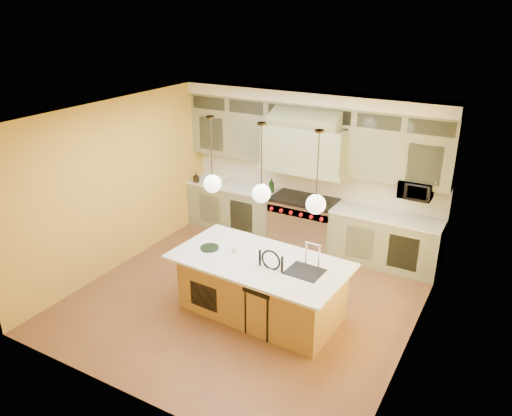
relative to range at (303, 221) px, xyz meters
The scene contains 18 objects.
floor 2.20m from the range, 90.00° to the right, with size 5.00×5.00×0.00m, color brown.
ceiling 3.23m from the range, 90.00° to the right, with size 5.00×5.00×0.00m, color white.
wall_back 1.03m from the range, 90.00° to the left, with size 5.00×5.00×0.00m, color gold.
wall_front 4.74m from the range, 90.00° to the right, with size 5.00×5.00×0.00m, color gold.
wall_left 3.43m from the range, 139.39° to the right, with size 5.00×5.00×0.00m, color gold.
wall_right 3.43m from the range, 40.61° to the right, with size 5.00×5.00×0.00m, color gold.
back_cabinetry 0.95m from the range, 90.00° to the left, with size 5.00×0.77×2.90m.
range is the anchor object (origin of this frame).
kitchen_island 2.43m from the range, 80.40° to the right, with size 2.60×1.48×1.35m.
counter_stool 2.82m from the range, 76.66° to the right, with size 0.45×0.45×1.21m.
microwave 2.18m from the range, ahead, with size 0.54×0.37×0.30m, color black.
oil_bottle_a 0.92m from the range, behind, with size 0.11×0.11×0.29m, color black.
oil_bottle_b 2.38m from the range, behind, with size 0.09×0.09×0.20m, color black.
fruit_bowl 1.95m from the range, behind, with size 0.29×0.29×0.07m, color white.
cup 2.46m from the range, 90.78° to the right, with size 0.10×0.10×0.09m, color white.
pendant_left 2.83m from the range, 99.49° to the right, with size 0.26×0.26×1.11m.
pendant_center 2.83m from the range, 80.51° to the right, with size 0.26×0.26×1.11m.
pendant_right 3.05m from the range, 63.38° to the right, with size 0.26×0.26×1.11m.
Camera 1 is at (3.44, -5.80, 4.33)m, focal length 35.00 mm.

